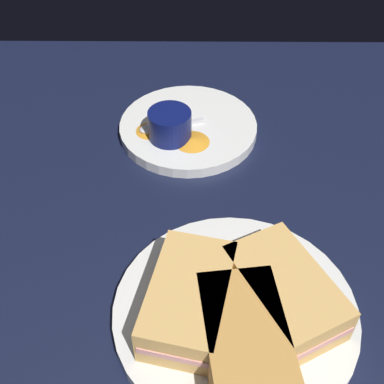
% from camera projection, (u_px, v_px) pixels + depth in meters
% --- Properties ---
extents(ground_plane, '(1.10, 1.10, 0.03)m').
position_uv_depth(ground_plane, '(172.00, 286.00, 0.59)').
color(ground_plane, black).
extents(plate_sandwich_main, '(0.26, 0.26, 0.02)m').
position_uv_depth(plate_sandwich_main, '(235.00, 313.00, 0.54)').
color(plate_sandwich_main, silver).
rests_on(plate_sandwich_main, ground_plane).
extents(sandwich_half_near, '(0.14, 0.10, 0.05)m').
position_uv_depth(sandwich_half_near, '(189.00, 299.00, 0.51)').
color(sandwich_half_near, tan).
rests_on(sandwich_half_near, plate_sandwich_main).
extents(sandwich_half_far, '(0.14, 0.09, 0.05)m').
position_uv_depth(sandwich_half_far, '(244.00, 339.00, 0.48)').
color(sandwich_half_far, '#C68C42').
rests_on(sandwich_half_far, plate_sandwich_main).
extents(sandwich_half_extra, '(0.15, 0.13, 0.05)m').
position_uv_depth(sandwich_half_extra, '(284.00, 292.00, 0.52)').
color(sandwich_half_extra, tan).
rests_on(sandwich_half_extra, plate_sandwich_main).
extents(ramekin_dark_sauce, '(0.08, 0.08, 0.04)m').
position_uv_depth(ramekin_dark_sauce, '(294.00, 301.00, 0.52)').
color(ramekin_dark_sauce, navy).
rests_on(ramekin_dark_sauce, plate_sandwich_main).
extents(spoon_by_dark_ramekin, '(0.04, 0.10, 0.01)m').
position_uv_depth(spoon_by_dark_ramekin, '(236.00, 296.00, 0.54)').
color(spoon_by_dark_ramekin, silver).
rests_on(spoon_by_dark_ramekin, plate_sandwich_main).
extents(plate_chips_companion, '(0.21, 0.21, 0.02)m').
position_uv_depth(plate_chips_companion, '(188.00, 128.00, 0.77)').
color(plate_chips_companion, silver).
rests_on(plate_chips_companion, ground_plane).
extents(ramekin_light_gravy, '(0.06, 0.06, 0.04)m').
position_uv_depth(ramekin_light_gravy, '(170.00, 124.00, 0.72)').
color(ramekin_light_gravy, '#0C144C').
rests_on(ramekin_light_gravy, plate_chips_companion).
extents(spoon_by_gravy_ramekin, '(0.04, 0.10, 0.01)m').
position_uv_depth(spoon_by_gravy_ramekin, '(159.00, 127.00, 0.75)').
color(spoon_by_gravy_ramekin, silver).
rests_on(spoon_by_gravy_ramekin, plate_chips_companion).
extents(plantain_chip_scatter, '(0.14, 0.12, 0.01)m').
position_uv_depth(plantain_chip_scatter, '(173.00, 124.00, 0.76)').
color(plantain_chip_scatter, orange).
rests_on(plantain_chip_scatter, plate_chips_companion).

